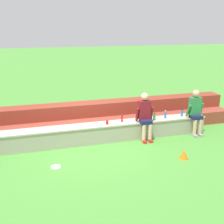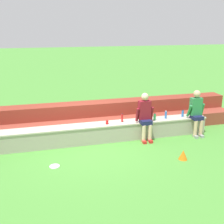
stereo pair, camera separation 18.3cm
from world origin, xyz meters
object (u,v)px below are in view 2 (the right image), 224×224
Objects in this scene: person_left_of_center at (145,115)px; water_bottle_near_left at (122,118)px; water_bottle_near_right at (183,113)px; frisbee at (55,166)px; person_center at (197,111)px; sports_cone at (183,155)px; water_bottle_mid_left at (166,115)px; water_bottle_mid_right at (155,117)px; plastic_cup_left_end at (107,122)px.

water_bottle_near_left is (-0.64, 0.27, -0.12)m from person_left_of_center.
water_bottle_near_left is 2.03m from water_bottle_near_right.
person_left_of_center reaches higher than frisbee.
person_left_of_center is at bearing 179.03° from person_center.
person_left_of_center is 5.72× the size of sports_cone.
water_bottle_near_left is (-2.34, 0.30, -0.11)m from person_center.
water_bottle_mid_left is 1.83m from sports_cone.
person_left_of_center is 0.70m from water_bottle_near_left.
sports_cone reaches higher than frisbee.
plastic_cup_left_end is at bearing -179.86° from water_bottle_mid_right.
person_left_of_center reaches higher than sports_cone.
water_bottle_near_left reaches higher than sports_cone.
water_bottle_mid_left is (-0.92, 0.26, -0.12)m from person_center.
water_bottle_mid_right is at bearing 0.14° from plastic_cup_left_end.
water_bottle_near_right is at bearing 63.02° from sports_cone.
water_bottle_near_right is at bearing 138.33° from person_center.
water_bottle_near_left is at bearing 175.58° from water_bottle_mid_right.
water_bottle_near_right is 0.91× the size of sports_cone.
frisbee is (-4.17, -1.29, -0.65)m from water_bottle_near_right.
frisbee is at bearing -148.59° from water_bottle_near_left.
water_bottle_near_left is at bearing 9.63° from plastic_cup_left_end.
person_left_of_center reaches higher than water_bottle_near_left.
person_left_of_center reaches higher than plastic_cup_left_end.
water_bottle_mid_left reaches higher than water_bottle_mid_right.
person_center is 12.67× the size of plastic_cup_left_end.
person_center is (1.71, -0.03, -0.00)m from person_left_of_center.
person_left_of_center is 7.11× the size of water_bottle_mid_right.
plastic_cup_left_end reaches higher than sports_cone.
person_left_of_center is 5.56× the size of water_bottle_near_left.
sports_cone is (-0.29, -1.72, -0.54)m from water_bottle_mid_left.
person_center is at bearing 50.51° from sports_cone.
water_bottle_mid_right reaches higher than frisbee.
sports_cone is at bearing -116.98° from water_bottle_near_right.
water_bottle_near_left is at bearing 31.41° from frisbee.
water_bottle_mid_right is at bearing 21.15° from frisbee.
water_bottle_near_left is at bearing 157.27° from person_left_of_center.
sports_cone is (-1.21, -1.46, -0.66)m from person_center.
person_center is 2.85m from plastic_cup_left_end.
water_bottle_near_left is at bearing 178.47° from water_bottle_mid_left.
water_bottle_near_left is 1.28× the size of water_bottle_mid_right.
water_bottle_near_left is at bearing 122.87° from sports_cone.
person_center is 5.72× the size of water_bottle_mid_left.
sports_cone is at bearing -45.82° from plastic_cup_left_end.
person_left_of_center is 6.31× the size of water_bottle_near_right.
water_bottle_near_left is 1.05× the size of frisbee.
frisbee is (-3.17, -1.23, -0.64)m from water_bottle_mid_right.
water_bottle_mid_right is at bearing -176.22° from water_bottle_near_right.
water_bottle_near_right reaches higher than frisbee.
water_bottle_near_right is (0.99, 0.07, 0.01)m from water_bottle_mid_right.
frisbee is (-2.14, -1.31, -0.66)m from water_bottle_near_left.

